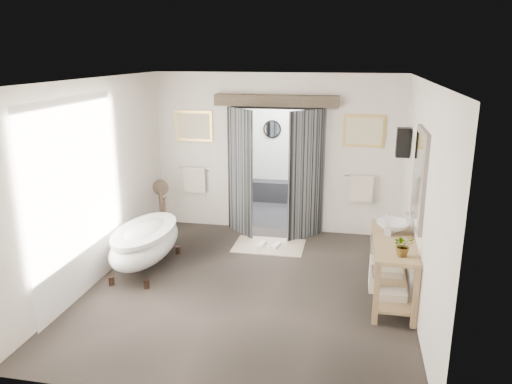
% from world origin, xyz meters
% --- Properties ---
extents(ground_plane, '(5.00, 5.00, 0.00)m').
position_xyz_m(ground_plane, '(0.00, 0.00, 0.00)').
color(ground_plane, '#423A33').
extents(room_shell, '(4.52, 5.02, 2.91)m').
position_xyz_m(room_shell, '(-0.04, -0.13, 1.86)').
color(room_shell, silver).
rests_on(room_shell, ground_plane).
extents(shower_room, '(2.22, 2.01, 2.51)m').
position_xyz_m(shower_room, '(0.00, 3.99, 0.91)').
color(shower_room, black).
rests_on(shower_room, ground_plane).
extents(back_wall_dressing, '(3.82, 0.70, 2.52)m').
position_xyz_m(back_wall_dressing, '(0.00, 2.32, 1.56)').
color(back_wall_dressing, black).
rests_on(back_wall_dressing, ground_plane).
extents(clawfoot_tub, '(0.82, 1.83, 0.89)m').
position_xyz_m(clawfoot_tub, '(-1.68, 0.33, 0.44)').
color(clawfoot_tub, '#38251C').
rests_on(clawfoot_tub, ground_plane).
extents(vanity, '(0.57, 1.60, 0.85)m').
position_xyz_m(vanity, '(1.95, 0.06, 0.51)').
color(vanity, tan).
rests_on(vanity, ground_plane).
extents(pedestal_mirror, '(0.30, 0.20, 1.03)m').
position_xyz_m(pedestal_mirror, '(-2.01, 1.86, 0.44)').
color(pedestal_mirror, brown).
rests_on(pedestal_mirror, ground_plane).
extents(rug, '(1.20, 0.80, 0.01)m').
position_xyz_m(rug, '(0.03, 1.59, 0.01)').
color(rug, beige).
rests_on(rug, ground_plane).
extents(slippers, '(0.40, 0.28, 0.05)m').
position_xyz_m(slippers, '(0.04, 1.54, 0.04)').
color(slippers, white).
rests_on(slippers, rug).
extents(basin, '(0.61, 0.61, 0.16)m').
position_xyz_m(basin, '(1.97, 0.34, 0.93)').
color(basin, white).
rests_on(basin, vanity).
extents(plant, '(0.31, 0.29, 0.27)m').
position_xyz_m(plant, '(2.03, -0.48, 0.99)').
color(plant, gray).
rests_on(plant, vanity).
extents(soap_bottle_a, '(0.10, 0.10, 0.20)m').
position_xyz_m(soap_bottle_a, '(1.89, 0.22, 0.95)').
color(soap_bottle_a, gray).
rests_on(soap_bottle_a, vanity).
extents(soap_bottle_b, '(0.18, 0.18, 0.17)m').
position_xyz_m(soap_bottle_b, '(1.93, 0.71, 0.94)').
color(soap_bottle_b, gray).
rests_on(soap_bottle_b, vanity).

